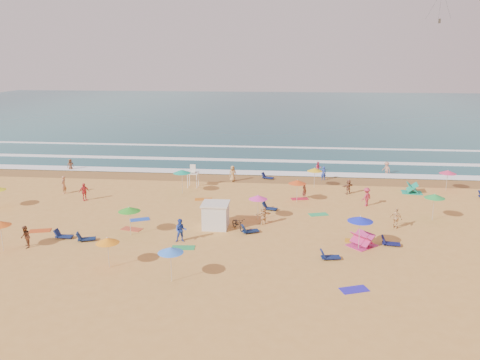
# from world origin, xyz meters

# --- Properties ---
(ground) EXTENTS (220.00, 220.00, 0.00)m
(ground) POSITION_xyz_m (0.00, 0.00, 0.00)
(ground) COLOR gold
(ground) RESTS_ON ground
(ocean) EXTENTS (220.00, 140.00, 0.18)m
(ocean) POSITION_xyz_m (0.00, 84.00, 0.00)
(ocean) COLOR #0C4756
(ocean) RESTS_ON ground
(wet_sand) EXTENTS (220.00, 220.00, 0.00)m
(wet_sand) POSITION_xyz_m (0.00, 12.50, 0.01)
(wet_sand) COLOR olive
(wet_sand) RESTS_ON ground
(surf_foam) EXTENTS (200.00, 18.70, 0.05)m
(surf_foam) POSITION_xyz_m (0.00, 21.32, 0.10)
(surf_foam) COLOR white
(surf_foam) RESTS_ON ground
(cabana) EXTENTS (2.00, 2.00, 2.00)m
(cabana) POSITION_xyz_m (0.04, -3.96, 1.00)
(cabana) COLOR silver
(cabana) RESTS_ON ground
(cabana_roof) EXTENTS (2.20, 2.20, 0.12)m
(cabana_roof) POSITION_xyz_m (0.04, -3.96, 2.06)
(cabana_roof) COLOR silver
(cabana_roof) RESTS_ON cabana
(bicycle) EXTENTS (1.63, 1.95, 1.00)m
(bicycle) POSITION_xyz_m (1.94, -4.26, 0.50)
(bicycle) COLOR black
(bicycle) RESTS_ON ground
(lifeguard_stand) EXTENTS (1.20, 1.20, 2.10)m
(lifeguard_stand) POSITION_xyz_m (-4.30, 8.27, 1.05)
(lifeguard_stand) COLOR white
(lifeguard_stand) RESTS_ON ground
(beach_umbrellas) EXTENTS (56.30, 25.01, 0.81)m
(beach_umbrellas) POSITION_xyz_m (-3.30, -1.76, 2.07)
(beach_umbrellas) COLOR green
(beach_umbrellas) RESTS_ON ground
(loungers) EXTENTS (38.40, 22.79, 0.34)m
(loungers) POSITION_xyz_m (4.85, -1.96, 0.17)
(loungers) COLOR #101E50
(loungers) RESTS_ON ground
(towels) EXTENTS (43.90, 20.95, 0.03)m
(towels) POSITION_xyz_m (3.33, -2.72, 0.01)
(towels) COLOR #C44518
(towels) RESTS_ON ground
(popup_tents) EXTENTS (9.67, 17.18, 1.20)m
(popup_tents) POSITION_xyz_m (15.19, 0.81, 0.60)
(popup_tents) COLOR #C32B70
(popup_tents) RESTS_ON ground
(beachgoers) EXTENTS (42.76, 27.00, 2.10)m
(beachgoers) POSITION_xyz_m (1.02, 4.12, 0.80)
(beachgoers) COLOR brown
(beachgoers) RESTS_ON ground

